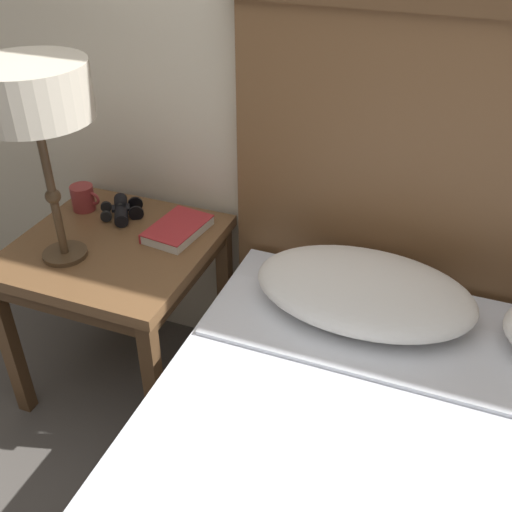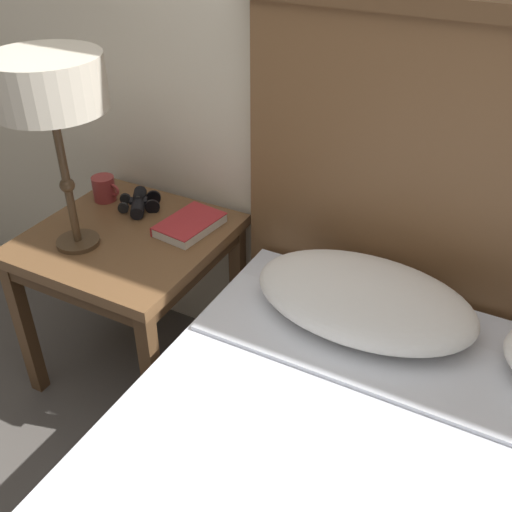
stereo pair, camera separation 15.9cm
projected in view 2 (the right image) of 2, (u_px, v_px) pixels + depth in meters
nightstand at (128, 254)px, 1.91m from camera, size 0.58×0.58×0.56m
table_lamp at (48, 88)px, 1.56m from camera, size 0.31×0.31×0.57m
book_on_nightstand at (189, 224)px, 1.89m from camera, size 0.17×0.23×0.03m
binoculars_pair at (139, 202)px, 1.99m from camera, size 0.16×0.16×0.05m
coffee_mug at (104, 189)px, 2.03m from camera, size 0.10×0.08×0.08m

